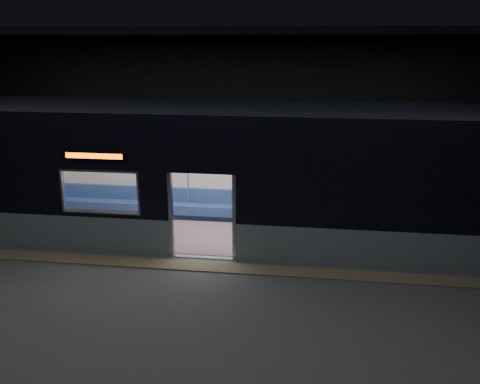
# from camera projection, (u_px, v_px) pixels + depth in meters

# --- Properties ---
(station_floor) EXTENTS (24.00, 14.00, 0.01)m
(station_floor) POSITION_uv_depth(u_px,v_px,m) (193.00, 278.00, 10.90)
(station_floor) COLOR #47494C
(station_floor) RESTS_ON ground
(station_envelope) EXTENTS (24.00, 14.00, 5.00)m
(station_envelope) POSITION_uv_depth(u_px,v_px,m) (188.00, 107.00, 9.83)
(station_envelope) COLOR black
(station_envelope) RESTS_ON station_floor
(tactile_strip) EXTENTS (22.80, 0.50, 0.03)m
(tactile_strip) POSITION_uv_depth(u_px,v_px,m) (199.00, 266.00, 11.42)
(tactile_strip) COLOR #8C7F59
(tactile_strip) RESTS_ON station_floor
(metro_car) EXTENTS (18.00, 3.04, 3.35)m
(metro_car) POSITION_uv_depth(u_px,v_px,m) (214.00, 166.00, 12.77)
(metro_car) COLOR gray
(metro_car) RESTS_ON station_floor
(passenger) EXTENTS (0.45, 0.74, 1.41)m
(passenger) POSITION_uv_depth(u_px,v_px,m) (252.00, 195.00, 13.91)
(passenger) COLOR black
(passenger) RESTS_ON metro_car
(handbag) EXTENTS (0.30, 0.27, 0.14)m
(handbag) POSITION_uv_depth(u_px,v_px,m) (250.00, 202.00, 13.73)
(handbag) COLOR black
(handbag) RESTS_ON passenger
(transit_map) EXTENTS (0.91, 0.03, 0.59)m
(transit_map) POSITION_uv_depth(u_px,v_px,m) (277.00, 171.00, 13.94)
(transit_map) COLOR white
(transit_map) RESTS_ON metro_car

